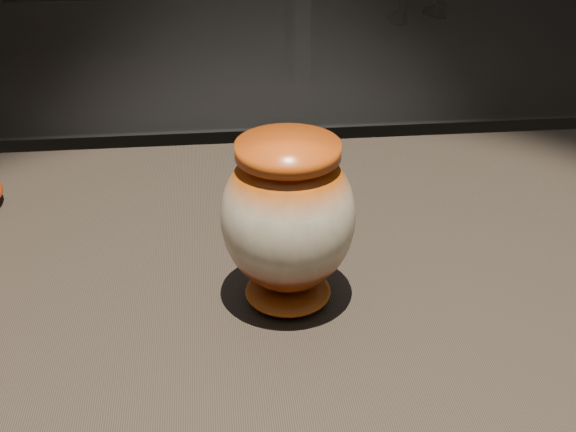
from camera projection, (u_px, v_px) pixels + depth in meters
The scene contains 1 object.
main_vase at pixel (288, 219), 0.78m from camera, with size 0.18×0.18×0.18m.
Camera 1 is at (-0.14, -0.69, 1.38)m, focal length 50.00 mm.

